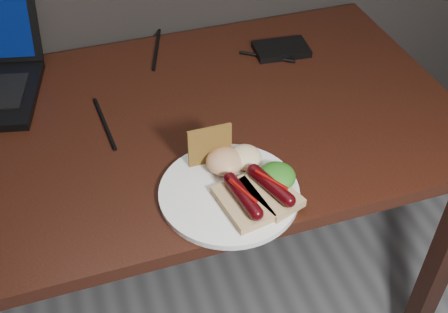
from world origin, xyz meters
TOP-DOWN VIEW (x-y plane):
  - desk at (0.00, 1.38)m, footprint 1.40×0.70m
  - hard_drive at (0.40, 1.56)m, footprint 0.14×0.10m
  - desk_cables at (-0.04, 1.53)m, footprint 0.94×0.47m
  - plate at (0.12, 1.13)m, footprint 0.32×0.32m
  - bread_sausage_center at (0.13, 1.09)m, footprint 0.09×0.13m
  - bread_sausage_right at (0.19, 1.09)m, footprint 0.10×0.13m
  - crispbread at (0.11, 1.22)m, footprint 0.09×0.01m
  - salad_greens at (0.21, 1.12)m, footprint 0.07×0.07m
  - salsa_mound at (0.13, 1.19)m, footprint 0.07×0.07m
  - coleslaw_mound at (0.17, 1.19)m, footprint 0.06×0.06m

SIDE VIEW (x-z plane):
  - desk at x=0.00m, z-range 0.29..1.04m
  - desk_cables at x=-0.04m, z-range 0.75..0.76m
  - plate at x=0.12m, z-range 0.75..0.76m
  - hard_drive at x=0.40m, z-range 0.75..0.77m
  - bread_sausage_center at x=0.13m, z-range 0.76..0.80m
  - bread_sausage_right at x=0.19m, z-range 0.76..0.80m
  - coleslaw_mound at x=0.17m, z-range 0.76..0.80m
  - salad_greens at x=0.21m, z-range 0.76..0.80m
  - salsa_mound at x=0.13m, z-range 0.76..0.80m
  - crispbread at x=0.11m, z-range 0.76..0.85m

